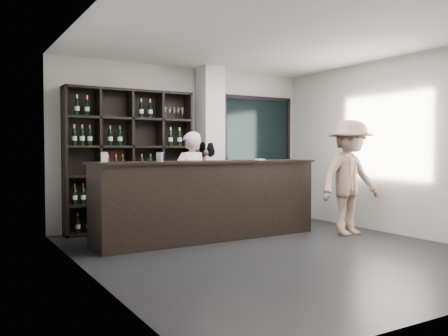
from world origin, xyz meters
TOP-DOWN VIEW (x-y plane):
  - floor at (0.00, 0.00)m, footprint 5.00×5.50m
  - wine_shelf at (-1.15, 2.57)m, footprint 2.20×0.35m
  - structural_column at (0.35, 2.47)m, footprint 0.40×0.40m
  - glass_panel at (1.55, 2.69)m, footprint 1.60×0.08m
  - tasting_counter at (-0.35, 1.23)m, footprint 3.68×0.75m
  - taster_pink at (-0.37, 1.85)m, footprint 0.65×0.46m
  - taster_black at (0.20, 2.40)m, footprint 0.90×0.79m
  - customer at (1.80, 0.40)m, footprint 1.22×0.73m
  - wine_glass at (-0.45, 1.15)m, footprint 0.10×0.10m
  - spit_cup at (-1.21, 1.14)m, footprint 0.10×0.10m
  - napkin_stack at (0.60, 1.23)m, footprint 0.13×0.13m
  - card_stand at (-1.99, 1.20)m, footprint 0.10×0.07m

SIDE VIEW (x-z plane):
  - floor at x=0.00m, z-range -0.01..0.00m
  - tasting_counter at x=-0.35m, z-range 0.00..1.22m
  - taster_black at x=0.20m, z-range 0.00..1.55m
  - taster_pink at x=-0.37m, z-range 0.00..1.68m
  - customer at x=1.80m, z-range 0.00..1.86m
  - wine_shelf at x=-1.15m, z-range 0.00..2.40m
  - napkin_stack at x=0.60m, z-range 1.21..1.24m
  - spit_cup at x=-1.21m, z-range 1.21..1.35m
  - card_stand at x=-1.99m, z-range 1.21..1.35m
  - wine_glass at x=-0.45m, z-range 1.21..1.41m
  - glass_panel at x=1.55m, z-range 0.35..2.45m
  - structural_column at x=0.35m, z-range 0.00..2.90m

